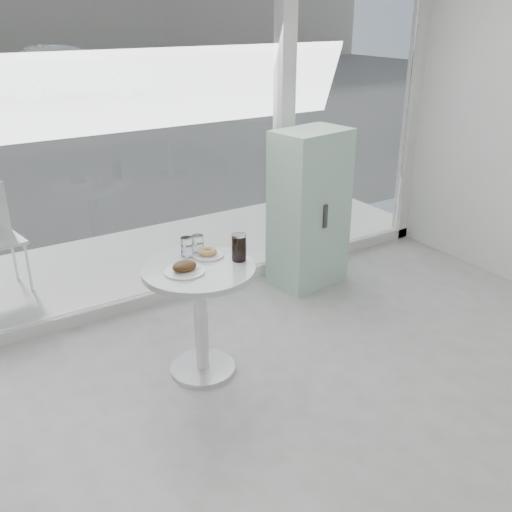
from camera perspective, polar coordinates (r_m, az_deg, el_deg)
storefront at (r=4.54m, az=-6.08°, el=16.46°), size 5.00×0.14×3.00m
main_table at (r=3.69m, az=-5.63°, el=-4.22°), size 0.72×0.72×0.77m
patio_deck at (r=5.67m, az=-9.66°, el=-0.06°), size 5.60×1.60×0.05m
mint_cabinet at (r=4.93m, az=5.34°, el=4.70°), size 0.68×0.51×1.36m
car_silver at (r=17.04m, az=-17.95°, el=17.15°), size 4.28×1.72×1.38m
plate_fritter at (r=3.52m, az=-7.12°, el=-1.19°), size 0.25×0.25×0.07m
plate_donut at (r=3.74m, az=-4.85°, el=0.28°), size 0.21×0.21×0.05m
water_tumbler_a at (r=3.74m, az=-6.92°, el=0.81°), size 0.08×0.08×0.13m
water_tumbler_b at (r=3.78m, az=-5.83°, el=1.08°), size 0.08×0.08×0.12m
cola_glass at (r=3.64m, az=-1.72°, el=0.83°), size 0.09×0.09×0.18m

